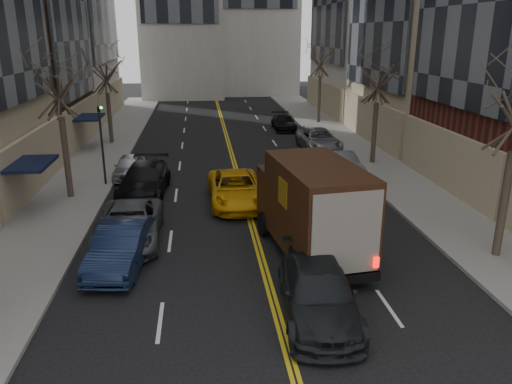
# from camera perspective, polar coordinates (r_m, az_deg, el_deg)

# --- Properties ---
(sidewalk_left) EXTENTS (4.00, 66.00, 0.15)m
(sidewalk_left) POSITION_cam_1_polar(r_m,az_deg,el_deg) (33.75, -18.04, 3.15)
(sidewalk_left) COLOR slate
(sidewalk_left) RESTS_ON ground
(sidewalk_right) EXTENTS (4.00, 66.00, 0.15)m
(sidewalk_right) POSITION_cam_1_polar(r_m,az_deg,el_deg) (34.87, 12.36, 4.08)
(sidewalk_right) COLOR slate
(sidewalk_right) RESTS_ON ground
(tree_lf_mid) EXTENTS (3.20, 3.20, 8.91)m
(tree_lf_mid) POSITION_cam_1_polar(r_m,az_deg,el_deg) (25.96, -21.96, 13.20)
(tree_lf_mid) COLOR #382D23
(tree_lf_mid) RESTS_ON sidewalk_left
(tree_lf_far) EXTENTS (3.20, 3.20, 8.12)m
(tree_lf_far) POSITION_cam_1_polar(r_m,az_deg,el_deg) (38.68, -16.91, 14.00)
(tree_lf_far) COLOR #382D23
(tree_lf_far) RESTS_ON sidewalk_left
(tree_rt_mid) EXTENTS (3.20, 3.20, 8.32)m
(tree_rt_mid) POSITION_cam_1_polar(r_m,az_deg,el_deg) (32.03, 13.91, 13.83)
(tree_rt_mid) COLOR #382D23
(tree_rt_mid) RESTS_ON sidewalk_right
(tree_rt_far) EXTENTS (3.20, 3.20, 9.11)m
(tree_rt_far) POSITION_cam_1_polar(r_m,az_deg,el_deg) (46.37, 7.46, 16.01)
(tree_rt_far) COLOR #382D23
(tree_rt_far) RESTS_ON sidewalk_right
(traffic_signal) EXTENTS (0.29, 0.26, 4.70)m
(traffic_signal) POSITION_cam_1_polar(r_m,az_deg,el_deg) (28.06, -17.26, 6.12)
(traffic_signal) COLOR black
(traffic_signal) RESTS_ON sidewalk_left
(ups_truck) EXTENTS (3.43, 7.03, 3.71)m
(ups_truck) POSITION_cam_1_polar(r_m,az_deg,el_deg) (18.74, 6.32, -1.85)
(ups_truck) COLOR black
(ups_truck) RESTS_ON ground
(observer_sedan) EXTENTS (2.57, 5.42, 1.53)m
(observer_sedan) POSITION_cam_1_polar(r_m,az_deg,el_deg) (15.26, 7.11, -11.28)
(observer_sedan) COLOR black
(observer_sedan) RESTS_ON ground
(taxi) EXTENTS (2.68, 5.59, 1.54)m
(taxi) POSITION_cam_1_polar(r_m,az_deg,el_deg) (24.59, -2.34, 0.39)
(taxi) COLOR #DD9B09
(taxi) RESTS_ON ground
(pedestrian) EXTENTS (0.64, 0.80, 1.92)m
(pedestrian) POSITION_cam_1_polar(r_m,az_deg,el_deg) (24.56, 4.33, 0.79)
(pedestrian) COLOR black
(pedestrian) RESTS_ON ground
(parked_lf_b) EXTENTS (2.20, 4.90, 1.56)m
(parked_lf_b) POSITION_cam_1_polar(r_m,az_deg,el_deg) (18.73, -15.14, -5.98)
(parked_lf_b) COLOR #111B35
(parked_lf_b) RESTS_ON ground
(parked_lf_c) EXTENTS (2.54, 5.39, 1.49)m
(parked_lf_c) POSITION_cam_1_polar(r_m,az_deg,el_deg) (20.72, -14.30, -3.67)
(parked_lf_c) COLOR #4B4E52
(parked_lf_c) RESTS_ON ground
(parked_lf_d) EXTENTS (2.65, 5.73, 1.62)m
(parked_lf_d) POSITION_cam_1_polar(r_m,az_deg,el_deg) (26.47, -12.66, 1.33)
(parked_lf_d) COLOR black
(parked_lf_d) RESTS_ON ground
(parked_lf_e) EXTENTS (1.73, 3.90, 1.31)m
(parked_lf_e) POSITION_cam_1_polar(r_m,az_deg,el_deg) (30.00, -14.27, 2.84)
(parked_lf_e) COLOR #B3B6BB
(parked_lf_e) RESTS_ON ground
(parked_rt_a) EXTENTS (1.72, 4.05, 1.30)m
(parked_rt_a) POSITION_cam_1_polar(r_m,az_deg,el_deg) (30.12, 10.01, 3.19)
(parked_rt_a) COLOR #4F5257
(parked_rt_a) RESTS_ON ground
(parked_rt_b) EXTENTS (2.59, 5.48, 1.51)m
(parked_rt_b) POSITION_cam_1_polar(r_m,az_deg,el_deg) (36.19, 7.18, 5.96)
(parked_rt_b) COLOR #999BA0
(parked_rt_b) RESTS_ON ground
(parked_rt_c) EXTENTS (1.85, 4.45, 1.29)m
(parked_rt_c) POSITION_cam_1_polar(r_m,az_deg,el_deg) (43.70, 3.18, 7.98)
(parked_rt_c) COLOR black
(parked_rt_c) RESTS_ON ground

